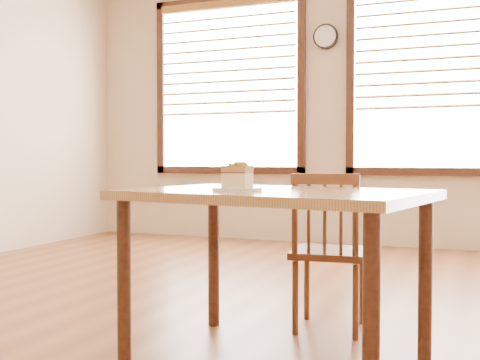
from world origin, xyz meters
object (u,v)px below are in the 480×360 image
(wall_clock, at_px, (326,36))
(plate, at_px, (237,190))
(cake_slice, at_px, (237,175))
(cafe_chair_main, at_px, (329,251))
(cafe_table_main, at_px, (275,212))

(wall_clock, distance_m, plate, 4.13)
(wall_clock, height_order, cake_slice, wall_clock)
(cafe_chair_main, bearing_deg, cafe_table_main, 75.13)
(plate, bearing_deg, wall_clock, 98.33)
(cafe_chair_main, bearing_deg, plate, 68.95)
(plate, bearing_deg, cafe_table_main, 54.57)
(wall_clock, relative_size, cake_slice, 2.10)
(wall_clock, height_order, cafe_table_main, wall_clock)
(cafe_chair_main, relative_size, plate, 4.01)
(plate, bearing_deg, cafe_chair_main, 73.11)
(cake_slice, bearing_deg, cafe_chair_main, 77.99)
(cafe_table_main, relative_size, plate, 6.71)
(cake_slice, bearing_deg, plate, -2.05)
(cafe_chair_main, xyz_separation_m, plate, (-0.22, -0.72, 0.34))
(cafe_table_main, distance_m, cake_slice, 0.25)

